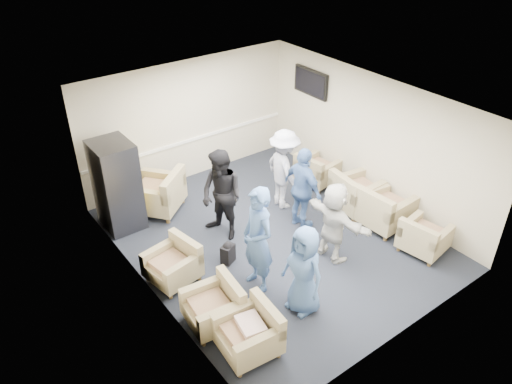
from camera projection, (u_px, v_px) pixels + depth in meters
floor at (273, 238)px, 9.53m from camera, size 6.00×6.00×0.00m
ceiling at (276, 105)px, 8.10m from camera, size 6.00×6.00×0.00m
back_wall at (189, 121)px, 10.85m from camera, size 5.00×0.02×2.70m
front_wall at (411, 266)px, 6.77m from camera, size 5.00×0.02×2.70m
left_wall at (145, 226)px, 7.55m from camera, size 0.02×6.00×2.70m
right_wall at (371, 140)px, 10.08m from camera, size 0.02×6.00×2.70m
chair_rail at (190, 140)px, 11.08m from camera, size 4.98×0.04×0.06m
tv at (311, 83)px, 10.90m from camera, size 0.10×1.00×0.58m
armchair_left_near at (251, 334)px, 7.10m from camera, size 0.86×0.86×0.63m
armchair_left_mid at (216, 307)px, 7.55m from camera, size 0.86×0.86×0.62m
armchair_left_far at (175, 264)px, 8.40m from camera, size 0.89×0.89×0.61m
armchair_right_near at (423, 238)px, 9.01m from camera, size 0.87×0.87×0.61m
armchair_right_midnear at (382, 210)px, 9.68m from camera, size 0.96×0.96×0.73m
armchair_right_midfar at (355, 194)px, 10.18m from camera, size 0.99×0.99×0.71m
armchair_right_far at (316, 172)px, 11.06m from camera, size 0.89×0.89×0.62m
armchair_corner at (160, 194)px, 10.13m from camera, size 1.33×1.33×0.76m
vending_machine at (117, 185)px, 9.45m from camera, size 0.72×0.84×1.78m
backpack at (228, 252)px, 8.81m from camera, size 0.30×0.26×0.43m
pillow at (251, 325)px, 7.01m from camera, size 0.41×0.49×0.13m
person_front_left at (304, 270)px, 7.57m from camera, size 0.54×0.78×1.54m
person_mid_left at (258, 240)px, 7.92m from camera, size 0.51×0.73×1.89m
person_back_left at (222, 196)px, 9.15m from camera, size 0.85×0.99×1.78m
person_back_right at (284, 170)px, 10.04m from camera, size 0.79×1.18×1.71m
person_mid_right at (303, 189)px, 9.42m from camera, size 0.42×0.99×1.69m
person_front_right at (334, 222)px, 8.67m from camera, size 0.52×1.42×1.51m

